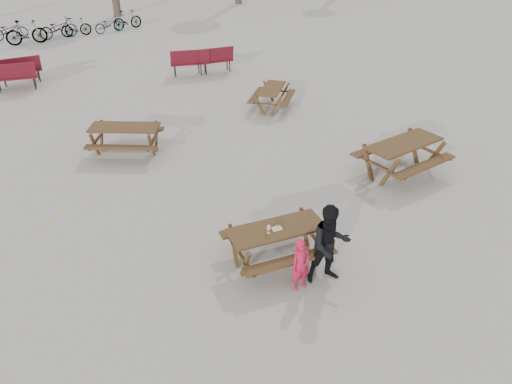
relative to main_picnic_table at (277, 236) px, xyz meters
name	(u,v)px	position (x,y,z in m)	size (l,w,h in m)	color
ground	(276,261)	(0.00, 0.00, -0.59)	(80.00, 80.00, 0.00)	gray
main_picnic_table	(277,236)	(0.00, 0.00, 0.00)	(1.80, 1.45, 0.78)	#3B2515
food_tray	(277,229)	(-0.02, -0.05, 0.21)	(0.18, 0.11, 0.04)	white
bread_roll	(277,227)	(-0.02, -0.05, 0.25)	(0.14, 0.06, 0.05)	tan
soda_bottle	(269,230)	(-0.21, -0.09, 0.26)	(0.07, 0.07, 0.17)	silver
child	(301,265)	(0.07, -0.85, -0.07)	(0.38, 0.25, 1.03)	#C4183D
adult	(330,244)	(0.64, -0.83, 0.19)	(0.76, 0.59, 1.56)	black
picnic_table_east	(402,158)	(4.37, 2.01, -0.15)	(2.02, 1.63, 0.87)	#3B2515
picnic_table_north	(126,140)	(-1.78, 5.86, -0.19)	(1.82, 1.47, 0.78)	#3B2515
picnic_table_far	(272,98)	(3.26, 7.43, -0.24)	(1.61, 1.29, 0.69)	#3B2515
park_bench_row	(113,67)	(-1.08, 12.46, -0.07)	(8.85, 2.11, 1.03)	maroon
bicycle_row	(62,27)	(-2.33, 20.32, -0.11)	(7.47, 2.18, 1.12)	black
fallen_leaves	(251,194)	(0.50, 2.50, -0.58)	(11.00, 11.00, 0.01)	gold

